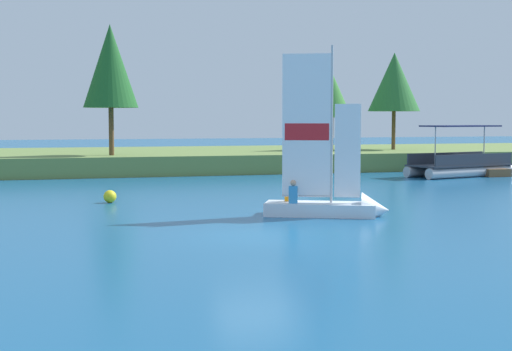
{
  "coord_description": "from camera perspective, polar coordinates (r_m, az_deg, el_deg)",
  "views": [
    {
      "loc": [
        -5.55,
        -19.42,
        3.23
      ],
      "look_at": [
        1.56,
        6.0,
        1.2
      ],
      "focal_mm": 51.68,
      "sensor_mm": 36.0,
      "label": 1
    }
  ],
  "objects": [
    {
      "name": "pontoon_boat",
      "position": [
        43.09,
        15.5,
        0.85
      ],
      "size": [
        6.82,
        3.95,
        2.87
      ],
      "rotation": [
        0.0,
        0.0,
        0.27
      ],
      "color": "#B2B2B7",
      "rests_on": "ground"
    },
    {
      "name": "shore_bank",
      "position": [
        48.77,
        -9.06,
        1.22
      ],
      "size": [
        80.0,
        15.07,
        1.13
      ],
      "primitive_type": "cube",
      "color": "olive",
      "rests_on": "ground"
    },
    {
      "name": "sailboat",
      "position": [
        24.71,
        6.35,
        -2.01
      ],
      "size": [
        4.27,
        2.84,
        6.03
      ],
      "rotation": [
        0.0,
        0.0,
        -0.42
      ],
      "color": "silver",
      "rests_on": "ground"
    },
    {
      "name": "shoreline_tree_midright",
      "position": [
        50.16,
        5.8,
        6.29
      ],
      "size": [
        2.85,
        2.85,
        5.42
      ],
      "color": "brown",
      "rests_on": "shore_bank"
    },
    {
      "name": "ground_plane",
      "position": [
        20.45,
        0.32,
        -4.69
      ],
      "size": [
        200.0,
        200.0,
        0.0
      ],
      "primitive_type": "plane",
      "color": "#195684"
    },
    {
      "name": "channel_buoy",
      "position": [
        28.94,
        -11.24,
        -1.6
      ],
      "size": [
        0.49,
        0.49,
        0.49
      ],
      "primitive_type": "sphere",
      "color": "yellow",
      "rests_on": "ground"
    },
    {
      "name": "shoreline_tree_right",
      "position": [
        51.56,
        10.65,
        7.12
      ],
      "size": [
        3.54,
        3.54,
        6.62
      ],
      "color": "brown",
      "rests_on": "shore_bank"
    },
    {
      "name": "shoreline_tree_centre",
      "position": [
        43.46,
        -11.21,
        8.3
      ],
      "size": [
        3.14,
        3.14,
        7.51
      ],
      "color": "brown",
      "rests_on": "shore_bank"
    },
    {
      "name": "wooden_dock",
      "position": [
        45.53,
        16.41,
        0.43
      ],
      "size": [
        1.44,
        5.68,
        0.44
      ],
      "primitive_type": "cube",
      "color": "brown",
      "rests_on": "ground"
    }
  ]
}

